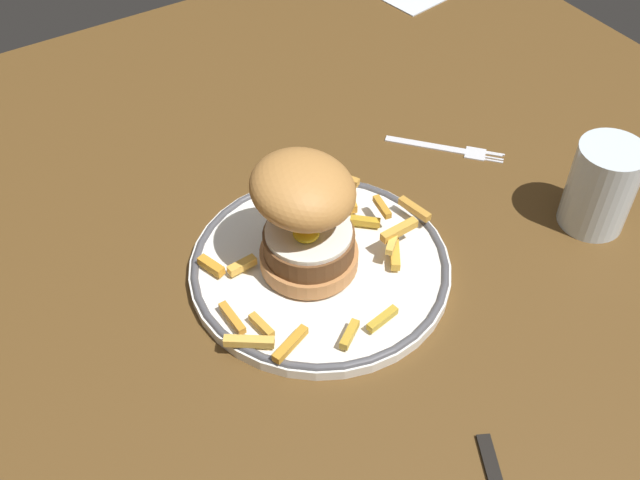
# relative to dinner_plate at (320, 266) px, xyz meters

# --- Properties ---
(ground_plane) EXTENTS (1.33, 1.08, 0.04)m
(ground_plane) POSITION_rel_dinner_plate_xyz_m (-0.04, 0.05, -0.03)
(ground_plane) COLOR brown
(dinner_plate) EXTENTS (0.27, 0.27, 0.02)m
(dinner_plate) POSITION_rel_dinner_plate_xyz_m (0.00, 0.00, 0.00)
(dinner_plate) COLOR white
(dinner_plate) RESTS_ON ground_plane
(burger) EXTENTS (0.15, 0.15, 0.13)m
(burger) POSITION_rel_dinner_plate_xyz_m (-0.01, 0.01, 0.07)
(burger) COLOR #BE7B44
(burger) RESTS_ON dinner_plate
(fries_pile) EXTENTS (0.26, 0.20, 0.03)m
(fries_pile) POSITION_rel_dinner_plate_xyz_m (0.00, -0.01, 0.02)
(fries_pile) COLOR gold
(fries_pile) RESTS_ON dinner_plate
(water_glass) EXTENTS (0.07, 0.07, 0.10)m
(water_glass) POSITION_rel_dinner_plate_xyz_m (0.29, -0.09, 0.03)
(water_glass) COLOR silver
(water_glass) RESTS_ON ground_plane
(fork) EXTENTS (0.11, 0.12, 0.00)m
(fork) POSITION_rel_dinner_plate_xyz_m (0.24, 0.09, -0.01)
(fork) COLOR silver
(fork) RESTS_ON ground_plane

